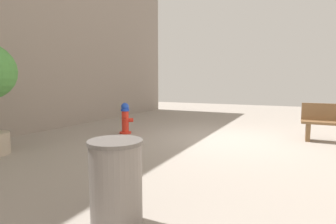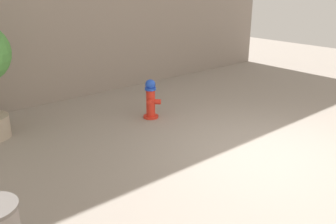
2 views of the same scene
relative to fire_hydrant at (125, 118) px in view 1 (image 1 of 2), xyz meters
name	(u,v)px [view 1 (image 1 of 2)]	position (x,y,z in m)	size (l,w,h in m)	color
ground_plane	(225,140)	(-2.81, -0.42, -0.45)	(23.40, 23.40, 0.00)	gray
fire_hydrant	(125,118)	(0.00, 0.00, 0.00)	(0.39, 0.38, 0.90)	red
trash_bin	(116,184)	(-2.82, 4.14, 0.00)	(0.54, 0.54, 0.89)	slate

